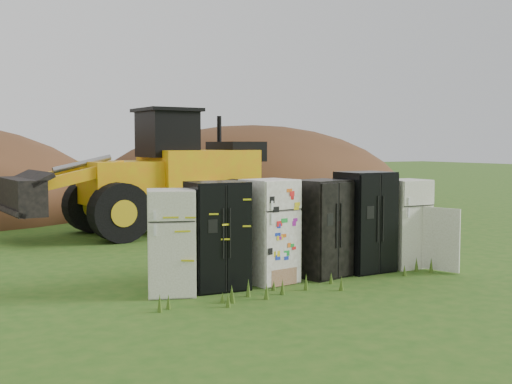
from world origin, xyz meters
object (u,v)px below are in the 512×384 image
(fridge_leftmost, at_px, (171,242))
(fridge_open_door, at_px, (405,223))
(fridge_dark_mid, at_px, (322,228))
(fridge_sticker, at_px, (269,231))
(fridge_black_right, at_px, (365,222))
(wheel_loader, at_px, (138,171))
(fridge_black_side, at_px, (217,236))

(fridge_leftmost, distance_m, fridge_open_door, 4.86)
(fridge_open_door, bearing_deg, fridge_leftmost, 179.86)
(fridge_dark_mid, relative_size, fridge_open_door, 1.03)
(fridge_leftmost, bearing_deg, fridge_sticker, 19.64)
(fridge_sticker, bearing_deg, fridge_black_right, -9.12)
(fridge_open_door, bearing_deg, fridge_dark_mid, 179.39)
(fridge_sticker, height_order, fridge_open_door, fridge_sticker)
(fridge_sticker, relative_size, wheel_loader, 0.26)
(wheel_loader, bearing_deg, fridge_open_door, -69.68)
(fridge_leftmost, xyz_separation_m, fridge_dark_mid, (2.90, -0.02, 0.04))
(fridge_sticker, bearing_deg, fridge_black_side, 172.89)
(fridge_dark_mid, distance_m, fridge_black_right, 1.00)
(fridge_sticker, distance_m, wheel_loader, 6.94)
(fridge_black_right, bearing_deg, fridge_black_side, 178.82)
(wheel_loader, bearing_deg, fridge_sticker, -93.24)
(fridge_leftmost, bearing_deg, fridge_open_door, 18.67)
(fridge_open_door, bearing_deg, wheel_loader, 114.20)
(fridge_sticker, height_order, wheel_loader, wheel_loader)
(fridge_black_side, height_order, fridge_sticker, fridge_sticker)
(fridge_black_right, xyz_separation_m, fridge_open_door, (0.95, -0.05, -0.08))
(fridge_leftmost, distance_m, fridge_dark_mid, 2.90)
(fridge_black_side, height_order, fridge_open_door, fridge_black_side)
(fridge_leftmost, xyz_separation_m, fridge_black_side, (0.80, -0.02, 0.05))
(fridge_black_right, height_order, fridge_open_door, fridge_black_right)
(fridge_leftmost, bearing_deg, fridge_black_right, 19.31)
(fridge_black_right, height_order, wheel_loader, wheel_loader)
(fridge_leftmost, bearing_deg, fridge_black_side, 17.88)
(fridge_black_side, height_order, fridge_dark_mid, fridge_black_side)
(fridge_dark_mid, xyz_separation_m, fridge_open_door, (1.95, -0.04, -0.02))
(fridge_black_side, relative_size, wheel_loader, 0.26)
(fridge_open_door, height_order, wheel_loader, wheel_loader)
(fridge_open_door, distance_m, wheel_loader, 7.64)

